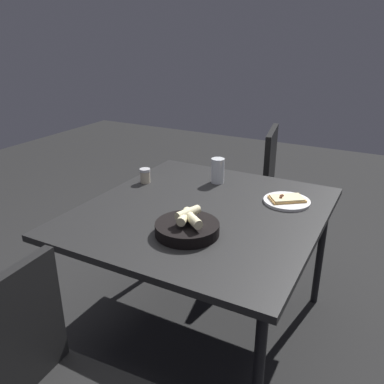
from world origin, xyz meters
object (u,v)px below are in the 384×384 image
Objects in this scene: pizza_plate at (287,201)px; bread_basket at (187,227)px; chair_near at (252,181)px; dining_table at (202,219)px; pepper_shaker at (145,176)px; beer_glass at (218,172)px.

pizza_plate is 0.85× the size of bread_basket.
bread_basket reaches higher than pizza_plate.
chair_near reaches higher than bread_basket.
pepper_shaker is at bearing -110.78° from dining_table.
chair_near is (-0.81, 0.34, -0.23)m from pepper_shaker.
dining_table is at bearing 5.99° from chair_near.
chair_near reaches higher than pizza_plate.
dining_table is 0.48m from pepper_shaker.
dining_table is 1.33× the size of chair_near.
beer_glass reaches higher than pepper_shaker.
beer_glass is at bearing -166.69° from bread_basket.
chair_near is (-1.24, -0.16, -0.23)m from bread_basket.
chair_near is (-0.72, -0.44, -0.21)m from pizza_plate.
dining_table is at bearing -167.40° from bread_basket.
chair_near reaches higher than beer_glass.
beer_glass is 0.16× the size of chair_near.
dining_table is 5.15× the size of pizza_plate.
pizza_plate is 0.26× the size of chair_near.
bread_basket reaches higher than pepper_shaker.
beer_glass is (-0.36, -0.09, 0.11)m from dining_table.
pizza_plate is 0.59m from bread_basket.
pizza_plate is at bearing 31.29° from chair_near.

